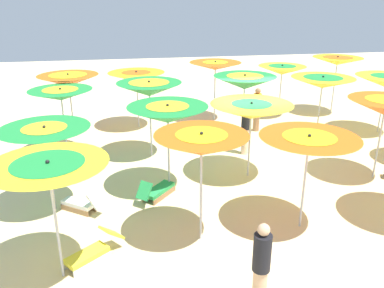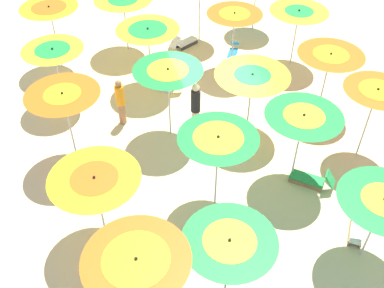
# 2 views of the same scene
# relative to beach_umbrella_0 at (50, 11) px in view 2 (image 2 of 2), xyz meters

# --- Properties ---
(ground) EXTENTS (43.24, 43.24, 0.04)m
(ground) POSITION_rel_beach_umbrella_0_xyz_m (-4.58, 5.29, -2.32)
(ground) COLOR beige
(beach_umbrella_0) EXTENTS (2.08, 2.08, 2.52)m
(beach_umbrella_0) POSITION_rel_beach_umbrella_0_xyz_m (0.00, 0.00, 0.00)
(beach_umbrella_0) COLOR #B2B2B7
(beach_umbrella_0) RESTS_ON ground
(beach_umbrella_1) EXTENTS (2.00, 2.00, 2.21)m
(beach_umbrella_1) POSITION_rel_beach_umbrella_0_xyz_m (0.08, 2.42, -0.33)
(beach_umbrella_1) COLOR #B2B2B7
(beach_umbrella_1) RESTS_ON ground
(beach_umbrella_2) EXTENTS (2.09, 2.09, 2.47)m
(beach_umbrella_2) POSITION_rel_beach_umbrella_0_xyz_m (-0.06, 5.33, -0.04)
(beach_umbrella_2) COLOR #B2B2B7
(beach_umbrella_2) RESTS_ON ground
(beach_umbrella_3) EXTENTS (2.16, 2.16, 2.25)m
(beach_umbrella_3) POSITION_rel_beach_umbrella_0_xyz_m (-0.50, 8.51, -0.28)
(beach_umbrella_3) COLOR #B2B2B7
(beach_umbrella_3) RESTS_ON ground
(beach_umbrella_4) EXTENTS (2.16, 2.16, 2.34)m
(beach_umbrella_4) POSITION_rel_beach_umbrella_0_xyz_m (-1.00, 10.95, -0.22)
(beach_umbrella_4) COLOR #B2B2B7
(beach_umbrella_4) RESTS_ON ground
(beach_umbrella_5) EXTENTS (2.22, 2.22, 2.24)m
(beach_umbrella_5) POSITION_rel_beach_umbrella_0_xyz_m (-2.71, -0.49, -0.33)
(beach_umbrella_5) COLOR #B2B2B7
(beach_umbrella_5) RESTS_ON ground
(beach_umbrella_6) EXTENTS (2.17, 2.17, 2.36)m
(beach_umbrella_6) POSITION_rel_beach_umbrella_0_xyz_m (-3.09, 2.24, -0.18)
(beach_umbrella_6) COLOR #B2B2B7
(beach_umbrella_6) RESTS_ON ground
(beach_umbrella_7) EXTENTS (2.09, 2.09, 2.51)m
(beach_umbrella_7) POSITION_rel_beach_umbrella_0_xyz_m (-3.10, 5.04, -0.07)
(beach_umbrella_7) COLOR #B2B2B7
(beach_umbrella_7) RESTS_ON ground
(beach_umbrella_8) EXTENTS (2.02, 2.02, 2.51)m
(beach_umbrella_8) POSITION_rel_beach_umbrella_0_xyz_m (-3.57, 8.24, -0.06)
(beach_umbrella_8) COLOR #B2B2B7
(beach_umbrella_8) RESTS_ON ground
(beach_umbrella_9) EXTENTS (1.98, 1.98, 2.24)m
(beach_umbrella_9) POSITION_rel_beach_umbrella_0_xyz_m (-2.90, 10.98, -0.29)
(beach_umbrella_9) COLOR #B2B2B7
(beach_umbrella_9) RESTS_ON ground
(beach_umbrella_11) EXTENTS (2.00, 2.00, 2.38)m
(beach_umbrella_11) POSITION_rel_beach_umbrella_0_xyz_m (-6.28, 2.03, -0.19)
(beach_umbrella_11) COLOR #B2B2B7
(beach_umbrella_11) RESTS_ON ground
(beach_umbrella_12) EXTENTS (2.28, 2.28, 2.23)m
(beach_umbrella_12) POSITION_rel_beach_umbrella_0_xyz_m (-5.54, 5.59, -0.34)
(beach_umbrella_12) COLOR #B2B2B7
(beach_umbrella_12) RESTS_ON ground
(beach_umbrella_13) EXTENTS (2.07, 2.07, 2.41)m
(beach_umbrella_13) POSITION_rel_beach_umbrella_0_xyz_m (-6.02, 7.96, -0.17)
(beach_umbrella_13) COLOR #B2B2B7
(beach_umbrella_13) RESTS_ON ground
(beach_umbrella_14) EXTENTS (2.09, 2.09, 2.18)m
(beach_umbrella_14) POSITION_rel_beach_umbrella_0_xyz_m (-6.55, 10.88, -0.38)
(beach_umbrella_14) COLOR #B2B2B7
(beach_umbrella_14) RESTS_ON ground
(beach_umbrella_16) EXTENTS (2.15, 2.15, 2.27)m
(beach_umbrella_16) POSITION_rel_beach_umbrella_0_xyz_m (-8.67, 2.29, -0.26)
(beach_umbrella_16) COLOR #B2B2B7
(beach_umbrella_16) RESTS_ON ground
(beach_umbrella_17) EXTENTS (2.13, 2.13, 2.25)m
(beach_umbrella_17) POSITION_rel_beach_umbrella_0_xyz_m (-8.34, 5.23, -0.30)
(beach_umbrella_17) COLOR #B2B2B7
(beach_umbrella_17) RESTS_ON ground
(beach_umbrella_18) EXTENTS (1.90, 1.90, 2.48)m
(beach_umbrella_18) POSITION_rel_beach_umbrella_0_xyz_m (-8.44, 7.57, -0.10)
(beach_umbrella_18) COLOR #B2B2B7
(beach_umbrella_18) RESTS_ON ground
(lounger_0) EXTENTS (0.92, 1.10, 0.60)m
(lounger_0) POSITION_rel_beach_umbrella_0_xyz_m (-6.79, 10.23, -2.10)
(lounger_0) COLOR olive
(lounger_0) RESTS_ON ground
(lounger_1) EXTENTS (1.16, 1.01, 0.69)m
(lounger_1) POSITION_rel_beach_umbrella_0_xyz_m (-3.50, 2.64, -2.09)
(lounger_1) COLOR silver
(lounger_1) RESTS_ON ground
(lounger_2) EXTENTS (1.32, 0.90, 0.61)m
(lounger_2) POSITION_rel_beach_umbrella_0_xyz_m (-5.01, -0.09, -2.10)
(lounger_2) COLOR #333338
(lounger_2) RESTS_ON ground
(lounger_3) EXTENTS (0.89, 1.20, 0.53)m
(lounger_3) POSITION_rel_beach_umbrella_0_xyz_m (-6.61, 1.27, -2.11)
(lounger_3) COLOR silver
(lounger_3) RESTS_ON ground
(lounger_5) EXTENTS (1.19, 1.10, 0.64)m
(lounger_5) POSITION_rel_beach_umbrella_0_xyz_m (-6.42, 8.33, -2.10)
(lounger_5) COLOR olive
(lounger_5) RESTS_ON ground
(beachgoer_1) EXTENTS (0.30, 0.30, 1.68)m
(beachgoer_1) POSITION_rel_beach_umbrella_0_xyz_m (-1.72, 4.06, -1.42)
(beachgoer_1) COLOR #A3704C
(beachgoer_1) RESTS_ON ground
(beachgoer_2) EXTENTS (0.30, 0.30, 1.87)m
(beachgoer_2) POSITION_rel_beach_umbrella_0_xyz_m (-3.91, 5.19, -1.31)
(beachgoer_2) COLOR beige
(beachgoer_2) RESTS_ON ground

